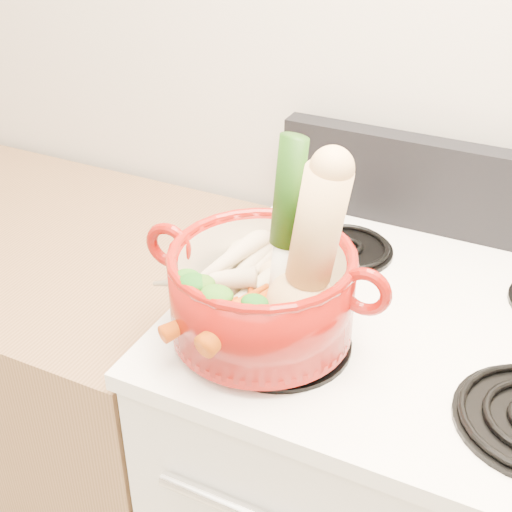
% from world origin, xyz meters
% --- Properties ---
extents(wall_back, '(3.50, 0.02, 2.60)m').
position_xyz_m(wall_back, '(0.00, 1.75, 1.30)').
color(wall_back, beige).
rests_on(wall_back, floor).
extents(cooktop, '(0.78, 0.67, 0.03)m').
position_xyz_m(cooktop, '(0.00, 1.40, 0.93)').
color(cooktop, white).
rests_on(cooktop, stove_body).
extents(control_backsplash, '(0.76, 0.05, 0.18)m').
position_xyz_m(control_backsplash, '(0.00, 1.70, 1.04)').
color(control_backsplash, black).
rests_on(control_backsplash, cooktop).
extents(burner_front_left, '(0.22, 0.22, 0.02)m').
position_xyz_m(burner_front_left, '(-0.19, 1.24, 0.96)').
color(burner_front_left, black).
rests_on(burner_front_left, cooktop).
extents(burner_back_left, '(0.17, 0.17, 0.02)m').
position_xyz_m(burner_back_left, '(-0.19, 1.54, 0.96)').
color(burner_back_left, black).
rests_on(burner_back_left, cooktop).
extents(dutch_oven, '(0.29, 0.29, 0.14)m').
position_xyz_m(dutch_oven, '(-0.22, 1.24, 1.04)').
color(dutch_oven, maroon).
rests_on(dutch_oven, burner_front_left).
extents(pot_handle_left, '(0.08, 0.02, 0.08)m').
position_xyz_m(pot_handle_left, '(-0.38, 1.23, 1.08)').
color(pot_handle_left, maroon).
rests_on(pot_handle_left, dutch_oven).
extents(pot_handle_right, '(0.08, 0.02, 0.08)m').
position_xyz_m(pot_handle_right, '(-0.06, 1.25, 1.08)').
color(pot_handle_right, maroon).
rests_on(pot_handle_right, dutch_oven).
extents(squash, '(0.19, 0.16, 0.29)m').
position_xyz_m(squash, '(-0.14, 1.23, 1.13)').
color(squash, '#DEBA72').
rests_on(squash, dutch_oven).
extents(leek, '(0.07, 0.09, 0.30)m').
position_xyz_m(leek, '(-0.19, 1.26, 1.14)').
color(leek, white).
rests_on(leek, dutch_oven).
extents(ginger, '(0.09, 0.07, 0.05)m').
position_xyz_m(ginger, '(-0.22, 1.32, 1.02)').
color(ginger, '#D5B683').
rests_on(ginger, dutch_oven).
extents(parsnip_0, '(0.10, 0.20, 0.05)m').
position_xyz_m(parsnip_0, '(-0.25, 1.25, 1.02)').
color(parsnip_0, beige).
rests_on(parsnip_0, dutch_oven).
extents(parsnip_1, '(0.07, 0.19, 0.05)m').
position_xyz_m(parsnip_1, '(-0.28, 1.28, 1.02)').
color(parsnip_1, beige).
rests_on(parsnip_1, dutch_oven).
extents(parsnip_2, '(0.07, 0.19, 0.06)m').
position_xyz_m(parsnip_2, '(-0.28, 1.29, 1.03)').
color(parsnip_2, beige).
rests_on(parsnip_2, dutch_oven).
extents(parsnip_3, '(0.17, 0.09, 0.05)m').
position_xyz_m(parsnip_3, '(-0.32, 1.24, 1.04)').
color(parsnip_3, beige).
rests_on(parsnip_3, dutch_oven).
extents(parsnip_4, '(0.04, 0.20, 0.06)m').
position_xyz_m(parsnip_4, '(-0.30, 1.29, 1.04)').
color(parsnip_4, beige).
rests_on(parsnip_4, dutch_oven).
extents(parsnip_5, '(0.11, 0.23, 0.06)m').
position_xyz_m(parsnip_5, '(-0.30, 1.30, 1.05)').
color(parsnip_5, beige).
rests_on(parsnip_5, dutch_oven).
extents(carrot_0, '(0.12, 0.17, 0.05)m').
position_xyz_m(carrot_0, '(-0.23, 1.21, 1.02)').
color(carrot_0, '#DC4E0B').
rests_on(carrot_0, dutch_oven).
extents(carrot_1, '(0.08, 0.13, 0.04)m').
position_xyz_m(carrot_1, '(-0.28, 1.17, 1.02)').
color(carrot_1, orange).
rests_on(carrot_1, dutch_oven).
extents(carrot_2, '(0.10, 0.15, 0.04)m').
position_xyz_m(carrot_2, '(-0.21, 1.19, 1.02)').
color(carrot_2, '#CB480A').
rests_on(carrot_2, dutch_oven).
extents(carrot_3, '(0.07, 0.14, 0.04)m').
position_xyz_m(carrot_3, '(-0.24, 1.20, 1.03)').
color(carrot_3, '#BD5809').
rests_on(carrot_3, dutch_oven).
extents(carrot_4, '(0.07, 0.19, 0.05)m').
position_xyz_m(carrot_4, '(-0.22, 1.18, 1.04)').
color(carrot_4, '#DB630A').
rests_on(carrot_4, dutch_oven).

